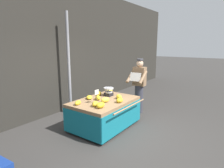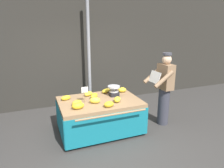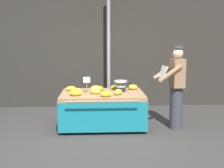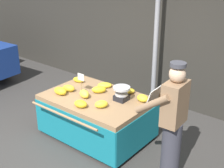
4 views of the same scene
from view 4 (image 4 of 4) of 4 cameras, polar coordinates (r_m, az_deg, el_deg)
ground_plane at (r=5.21m, az=-8.78°, el=-11.71°), size 60.00×60.00×0.00m
back_wall at (r=6.43m, az=8.16°, el=14.51°), size 16.00×0.24×4.05m
street_pole at (r=5.94m, az=8.09°, el=9.09°), size 0.09×0.09×3.09m
banana_cart at (r=5.25m, az=-2.82°, el=-4.27°), size 1.75×1.38×0.73m
weighing_scale at (r=5.00m, az=1.75°, el=-1.77°), size 0.28×0.28×0.23m
price_sign at (r=5.26m, az=-5.70°, el=0.95°), size 0.14×0.01×0.34m
banana_bunch_0 at (r=5.75m, az=-6.14°, el=0.79°), size 0.24×0.16×0.10m
banana_bunch_1 at (r=5.29m, az=-9.44°, el=-1.27°), size 0.25×0.17×0.13m
banana_bunch_2 at (r=5.50m, az=-1.34°, el=-0.21°), size 0.29×0.29×0.09m
banana_bunch_3 at (r=5.29m, az=-2.39°, el=-1.04°), size 0.26×0.27×0.12m
banana_bunch_4 at (r=5.01m, az=5.63°, el=-2.60°), size 0.22×0.18×0.11m
banana_bunch_5 at (r=5.28m, az=2.79°, el=-1.24°), size 0.30×0.27×0.09m
banana_bunch_6 at (r=5.39m, az=-7.94°, el=-0.77°), size 0.24×0.19×0.12m
banana_bunch_7 at (r=4.79m, az=-1.96°, el=-3.72°), size 0.23×0.25×0.12m
banana_bunch_8 at (r=4.82m, az=-5.76°, el=-3.65°), size 0.24×0.19×0.11m
banana_bunch_9 at (r=5.13m, az=-5.09°, el=-1.81°), size 0.26×0.21×0.13m
vendor_person at (r=4.18m, az=10.93°, el=-7.04°), size 0.59×0.53×1.71m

